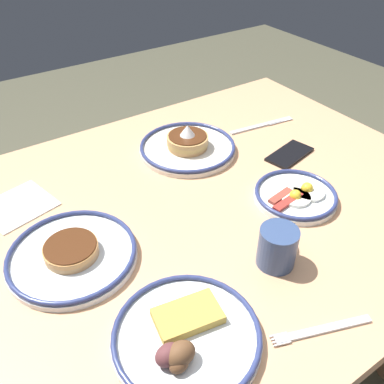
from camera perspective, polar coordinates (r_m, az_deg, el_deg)
ground_plane at (r=1.59m, az=0.83°, el=-23.00°), size 6.00×6.00×0.00m
dining_table at (r=1.08m, az=1.13°, el=-6.42°), size 1.32×1.00×0.75m
plate_near_main at (r=1.19m, az=-0.61°, el=6.37°), size 0.28×0.28×0.08m
plate_center_pancakes at (r=1.04m, az=14.13°, el=-0.45°), size 0.20×0.20×0.04m
plate_far_companion at (r=0.89m, az=-16.07°, el=-8.41°), size 0.27×0.27×0.04m
plate_far_side at (r=0.74m, az=-0.87°, el=-19.22°), size 0.26×0.26×0.05m
coffee_mug at (r=0.85m, az=11.71°, el=-7.25°), size 0.10×0.08×0.09m
cell_phone at (r=1.21m, az=13.28°, el=5.07°), size 0.16×0.10×0.01m
paper_napkin at (r=1.08m, az=-22.80°, el=-1.77°), size 0.18×0.17×0.00m
fork_near at (r=0.80m, az=17.34°, el=-17.67°), size 0.18×0.08×0.01m
butter_knife at (r=1.35m, az=9.60°, el=9.05°), size 0.23×0.05×0.01m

